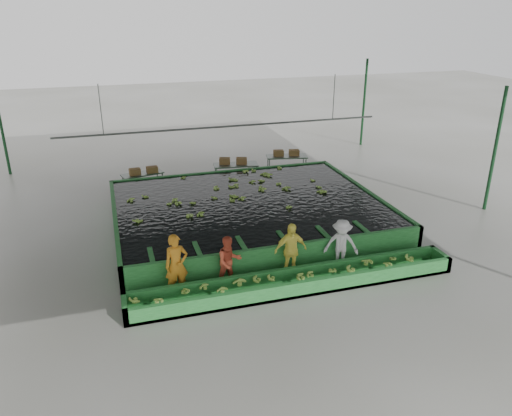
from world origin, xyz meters
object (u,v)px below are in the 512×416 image
object	(u,v)px
flotation_tank	(248,212)
worker_a	(176,265)
worker_c	(291,250)
box_stack_right	(286,155)
packing_table_right	(287,165)
packing_table_left	(143,182)
worker_b	(229,262)
sorting_trough	(296,282)
packing_table_mid	(236,174)
box_stack_left	(144,174)
worker_d	(341,244)
box_stack_mid	(233,164)

from	to	relation	value
flotation_tank	worker_a	bearing A→B (deg)	-128.16
worker_c	box_stack_right	distance (m)	10.24
packing_table_right	packing_table_left	bearing A→B (deg)	-176.25
worker_a	worker_b	distance (m)	1.55
sorting_trough	worker_a	world-z (taller)	worker_a
packing_table_left	packing_table_mid	size ratio (longest dim) A/B	0.89
box_stack_left	box_stack_right	size ratio (longest dim) A/B	0.99
packing_table_right	worker_c	bearing A→B (deg)	-109.55
worker_d	box_stack_right	distance (m)	9.81
worker_a	box_stack_right	world-z (taller)	worker_a
flotation_tank	box_stack_right	bearing A→B (deg)	56.86
worker_c	box_stack_right	xyz separation A→B (m)	(3.40, 9.66, 0.02)
sorting_trough	box_stack_right	bearing A→B (deg)	71.50
packing_table_mid	packing_table_right	size ratio (longest dim) A/B	1.03
worker_c	packing_table_left	xyz separation A→B (m)	(-3.66, 9.14, -0.47)
worker_c	packing_table_mid	xyz separation A→B (m)	(0.62, 8.92, -0.42)
worker_a	worker_d	xyz separation A→B (m)	(5.18, 0.00, -0.09)
box_stack_mid	box_stack_right	distance (m)	2.95
worker_b	box_stack_left	bearing A→B (deg)	93.49
worker_c	worker_d	size ratio (longest dim) A/B	1.06
flotation_tank	box_stack_left	distance (m)	5.92
worker_b	box_stack_right	size ratio (longest dim) A/B	1.26
box_stack_left	box_stack_mid	distance (m)	4.11
worker_a	box_stack_left	size ratio (longest dim) A/B	1.48
packing_table_mid	packing_table_right	xyz separation A→B (m)	(2.79, 0.68, -0.01)
sorting_trough	box_stack_mid	bearing A→B (deg)	86.38
worker_a	box_stack_mid	world-z (taller)	worker_a
worker_d	box_stack_right	xyz separation A→B (m)	(1.70, 9.66, 0.08)
sorting_trough	box_stack_right	distance (m)	11.05
worker_a	worker_c	distance (m)	3.48
box_stack_mid	box_stack_right	size ratio (longest dim) A/B	1.01
worker_b	box_stack_left	world-z (taller)	worker_b
box_stack_mid	box_stack_right	bearing A→B (deg)	12.70
sorting_trough	packing_table_left	world-z (taller)	packing_table_left
box_stack_left	flotation_tank	bearing A→B (deg)	-53.79
packing_table_mid	worker_c	bearing A→B (deg)	-93.97
worker_b	packing_table_mid	world-z (taller)	worker_b
worker_d	packing_table_right	distance (m)	9.76
sorting_trough	packing_table_right	distance (m)	10.98
worker_c	packing_table_right	size ratio (longest dim) A/B	0.89
box_stack_left	worker_c	bearing A→B (deg)	-68.40
box_stack_mid	box_stack_right	world-z (taller)	box_stack_mid
worker_d	box_stack_right	size ratio (longest dim) A/B	1.32
worker_a	box_stack_left	bearing A→B (deg)	83.82
worker_c	worker_d	distance (m)	1.70
packing_table_left	box_stack_right	distance (m)	7.09
flotation_tank	worker_b	xyz separation A→B (m)	(-1.83, -4.30, 0.35)
sorting_trough	packing_table_mid	bearing A→B (deg)	85.78
sorting_trough	packing_table_mid	distance (m)	9.75
packing_table_left	box_stack_left	xyz separation A→B (m)	(0.07, -0.07, 0.41)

